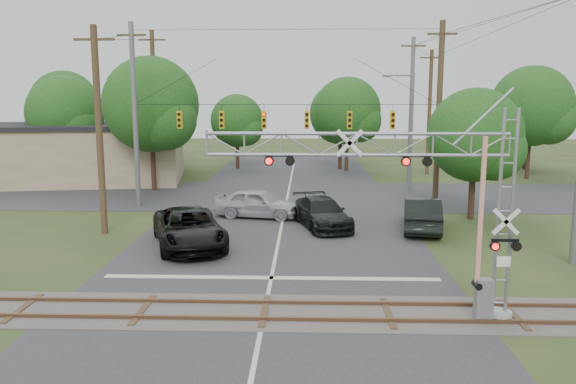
{
  "coord_description": "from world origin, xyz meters",
  "views": [
    {
      "loc": [
        1.35,
        -15.29,
        6.93
      ],
      "look_at": [
        0.58,
        7.5,
        3.06
      ],
      "focal_mm": 35.0,
      "sensor_mm": 36.0,
      "label": 1
    }
  ],
  "objects_px": {
    "sedan_silver": "(258,203)",
    "car_dark": "(322,213)",
    "streetlight": "(409,126)",
    "crossing_gantry": "(413,192)",
    "traffic_signal_span": "(300,117)",
    "pickup_black": "(189,228)",
    "commercial_building": "(58,153)"
  },
  "relations": [
    {
      "from": "crossing_gantry",
      "to": "pickup_black",
      "type": "distance_m",
      "value": 12.55
    },
    {
      "from": "sedan_silver",
      "to": "commercial_building",
      "type": "bearing_deg",
      "value": 64.05
    },
    {
      "from": "crossing_gantry",
      "to": "commercial_building",
      "type": "distance_m",
      "value": 37.29
    },
    {
      "from": "pickup_black",
      "to": "commercial_building",
      "type": "xyz_separation_m",
      "value": [
        -15.11,
        20.19,
        1.49
      ]
    },
    {
      "from": "car_dark",
      "to": "sedan_silver",
      "type": "height_order",
      "value": "sedan_silver"
    },
    {
      "from": "car_dark",
      "to": "streetlight",
      "type": "height_order",
      "value": "streetlight"
    },
    {
      "from": "crossing_gantry",
      "to": "car_dark",
      "type": "xyz_separation_m",
      "value": [
        -2.42,
        12.62,
        -3.3
      ]
    },
    {
      "from": "sedan_silver",
      "to": "streetlight",
      "type": "xyz_separation_m",
      "value": [
        10.34,
        9.63,
        4.0
      ]
    },
    {
      "from": "crossing_gantry",
      "to": "commercial_building",
      "type": "height_order",
      "value": "crossing_gantry"
    },
    {
      "from": "commercial_building",
      "to": "streetlight",
      "type": "bearing_deg",
      "value": -17.47
    },
    {
      "from": "traffic_signal_span",
      "to": "commercial_building",
      "type": "relative_size",
      "value": 0.89
    },
    {
      "from": "traffic_signal_span",
      "to": "streetlight",
      "type": "height_order",
      "value": "traffic_signal_span"
    },
    {
      "from": "crossing_gantry",
      "to": "pickup_black",
      "type": "xyz_separation_m",
      "value": [
        -8.74,
        8.43,
        -3.2
      ]
    },
    {
      "from": "car_dark",
      "to": "streetlight",
      "type": "xyz_separation_m",
      "value": [
        6.67,
        12.0,
        4.06
      ]
    },
    {
      "from": "pickup_black",
      "to": "streetlight",
      "type": "bearing_deg",
      "value": 32.21
    },
    {
      "from": "car_dark",
      "to": "sedan_silver",
      "type": "xyz_separation_m",
      "value": [
        -3.67,
        2.37,
        0.06
      ]
    },
    {
      "from": "crossing_gantry",
      "to": "car_dark",
      "type": "height_order",
      "value": "crossing_gantry"
    },
    {
      "from": "crossing_gantry",
      "to": "streetlight",
      "type": "distance_m",
      "value": 25.0
    },
    {
      "from": "traffic_signal_span",
      "to": "pickup_black",
      "type": "distance_m",
      "value": 12.14
    },
    {
      "from": "car_dark",
      "to": "streetlight",
      "type": "bearing_deg",
      "value": 45.04
    },
    {
      "from": "crossing_gantry",
      "to": "traffic_signal_span",
      "type": "xyz_separation_m",
      "value": [
        -3.69,
        18.36,
        1.63
      ]
    },
    {
      "from": "crossing_gantry",
      "to": "sedan_silver",
      "type": "distance_m",
      "value": 16.5
    },
    {
      "from": "crossing_gantry",
      "to": "commercial_building",
      "type": "relative_size",
      "value": 0.44
    },
    {
      "from": "traffic_signal_span",
      "to": "commercial_building",
      "type": "height_order",
      "value": "traffic_signal_span"
    },
    {
      "from": "traffic_signal_span",
      "to": "car_dark",
      "type": "relative_size",
      "value": 3.57
    },
    {
      "from": "sedan_silver",
      "to": "car_dark",
      "type": "bearing_deg",
      "value": -111.31
    },
    {
      "from": "crossing_gantry",
      "to": "sedan_silver",
      "type": "bearing_deg",
      "value": 112.11
    },
    {
      "from": "car_dark",
      "to": "commercial_building",
      "type": "xyz_separation_m",
      "value": [
        -21.43,
        15.99,
        1.59
      ]
    },
    {
      "from": "traffic_signal_span",
      "to": "pickup_black",
      "type": "height_order",
      "value": "traffic_signal_span"
    },
    {
      "from": "car_dark",
      "to": "streetlight",
      "type": "relative_size",
      "value": 0.62
    },
    {
      "from": "traffic_signal_span",
      "to": "sedan_silver",
      "type": "distance_m",
      "value": 6.38
    },
    {
      "from": "sedan_silver",
      "to": "streetlight",
      "type": "height_order",
      "value": "streetlight"
    }
  ]
}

